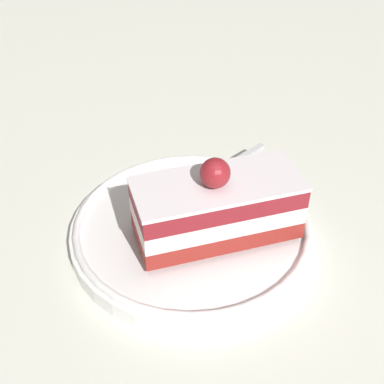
# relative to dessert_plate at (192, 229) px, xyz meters

# --- Properties ---
(ground_plane) EXTENTS (2.40, 2.40, 0.00)m
(ground_plane) POSITION_rel_dessert_plate_xyz_m (0.03, -0.02, -0.01)
(ground_plane) COLOR silver
(dessert_plate) EXTENTS (0.20, 0.20, 0.02)m
(dessert_plate) POSITION_rel_dessert_plate_xyz_m (0.00, 0.00, 0.00)
(dessert_plate) COLOR white
(dessert_plate) RESTS_ON ground_plane
(cake_slice) EXTENTS (0.13, 0.12, 0.07)m
(cake_slice) POSITION_rel_dessert_plate_xyz_m (0.00, -0.02, 0.03)
(cake_slice) COLOR maroon
(cake_slice) RESTS_ON dessert_plate
(fork) EXTENTS (0.11, 0.03, 0.00)m
(fork) POSITION_rel_dessert_plate_xyz_m (0.07, 0.02, 0.01)
(fork) COLOR silver
(fork) RESTS_ON dessert_plate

